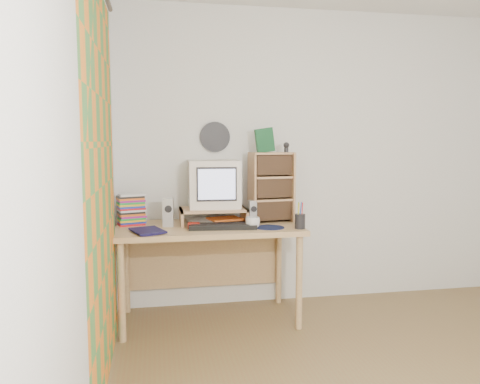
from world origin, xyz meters
name	(u,v)px	position (x,y,z in m)	size (l,w,h in m)	color
back_wall	(320,158)	(0.00, 1.75, 1.25)	(3.50, 3.50, 0.00)	white
left_wall	(80,175)	(-1.75, 0.00, 1.25)	(3.50, 3.50, 0.00)	white
curtain	(102,187)	(-1.71, 0.48, 1.15)	(2.20, 2.20, 0.00)	orange
wall_disc	(215,137)	(-0.93, 1.73, 1.43)	(0.25, 0.25, 0.02)	black
desk	(208,241)	(-1.03, 1.44, 0.62)	(1.40, 0.70, 0.75)	tan
monitor_riser	(213,211)	(-0.98, 1.48, 0.84)	(0.52, 0.30, 0.12)	tan
crt_monitor	(214,184)	(-0.96, 1.53, 1.06)	(0.39, 0.39, 0.37)	silver
speaker_left	(168,212)	(-1.33, 1.41, 0.86)	(0.08, 0.08, 0.21)	#B4B5B9
speaker_right	(253,212)	(-0.67, 1.43, 0.84)	(0.07, 0.07, 0.18)	#B4B5B9
keyboard	(223,226)	(-0.94, 1.25, 0.77)	(0.50, 0.17, 0.03)	black
dvd_stack	(131,207)	(-1.61, 1.52, 0.89)	(0.19, 0.14, 0.27)	brown
cd_rack	(271,187)	(-0.51, 1.48, 1.03)	(0.33, 0.18, 0.56)	tan
mug	(253,223)	(-0.72, 1.20, 0.79)	(0.11, 0.11, 0.09)	silver
diary	(134,231)	(-1.58, 1.15, 0.77)	(0.24, 0.18, 0.05)	#130F39
mousepad	(270,227)	(-0.59, 1.21, 0.75)	(0.22, 0.22, 0.00)	#101735
pen_cup	(300,218)	(-0.38, 1.14, 0.83)	(0.08, 0.08, 0.15)	black
papers	(214,221)	(-0.97, 1.48, 0.77)	(0.28, 0.21, 0.04)	beige
red_box	(194,226)	(-1.15, 1.29, 0.77)	(0.09, 0.05, 0.04)	#AB1D12
game_box	(265,140)	(-0.56, 1.49, 1.40)	(0.15, 0.03, 0.19)	#164F29
webcam	(286,147)	(-0.40, 1.44, 1.35)	(0.05, 0.05, 0.08)	black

